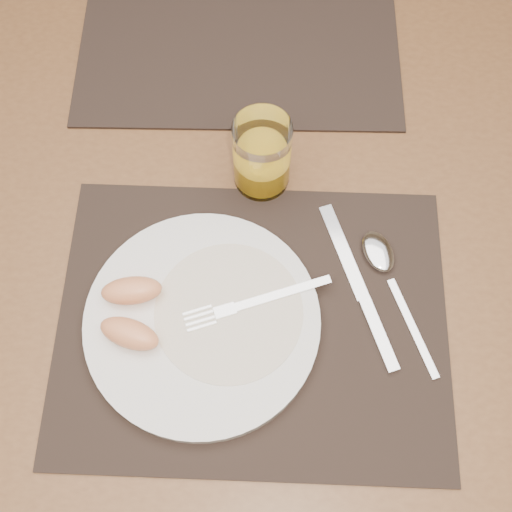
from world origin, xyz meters
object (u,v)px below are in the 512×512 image
object	(u,v)px
placemat_far	(240,28)
spoon	(383,262)
table	(241,192)
juice_glass	(262,158)
placemat_near	(252,322)
fork	(245,305)
knife	(364,299)
plate	(202,321)

from	to	relation	value
placemat_far	spoon	size ratio (longest dim) A/B	2.42
table	juice_glass	distance (m)	0.14
placemat_near	fork	world-z (taller)	fork
placemat_near	fork	xyz separation A→B (m)	(-0.01, 0.01, 0.02)
placemat_near	knife	bearing A→B (deg)	13.97
placemat_far	spoon	xyz separation A→B (m)	(0.19, -0.36, 0.01)
placemat_near	spoon	xyz separation A→B (m)	(0.15, 0.08, 0.01)
knife	juice_glass	world-z (taller)	juice_glass
placemat_far	juice_glass	bearing A→B (deg)	-80.57
spoon	placemat_far	bearing A→B (deg)	117.84
fork	juice_glass	size ratio (longest dim) A/B	1.59
placemat_near	knife	world-z (taller)	knife
fork	juice_glass	xyz separation A→B (m)	(0.01, 0.18, 0.03)
placemat_far	spoon	distance (m)	0.41
placemat_near	plate	xyz separation A→B (m)	(-0.06, -0.01, 0.01)
table	fork	world-z (taller)	fork
fork	juice_glass	distance (m)	0.18
plate	juice_glass	bearing A→B (deg)	73.08
placemat_near	knife	size ratio (longest dim) A/B	2.13
fork	spoon	bearing A→B (deg)	21.87
plate	juice_glass	world-z (taller)	juice_glass
fork	knife	xyz separation A→B (m)	(0.14, 0.02, -0.02)
knife	placemat_far	bearing A→B (deg)	112.28
knife	placemat_near	bearing A→B (deg)	-166.03
placemat_near	fork	size ratio (longest dim) A/B	2.65
juice_glass	placemat_far	bearing A→B (deg)	99.43
placemat_far	placemat_near	bearing A→B (deg)	-85.04
placemat_near	fork	distance (m)	0.03
spoon	placemat_near	bearing A→B (deg)	-152.82
table	spoon	bearing A→B (deg)	-38.17
placemat_near	juice_glass	xyz separation A→B (m)	(0.00, 0.19, 0.05)
fork	table	bearing A→B (deg)	95.17
table	placemat_near	bearing A→B (deg)	-82.91
fork	spoon	distance (m)	0.17
juice_glass	plate	bearing A→B (deg)	-106.92
placemat_near	fork	bearing A→B (deg)	122.45
placemat_far	knife	bearing A→B (deg)	-67.72
table	juice_glass	xyz separation A→B (m)	(0.03, -0.03, 0.13)
plate	knife	xyz separation A→B (m)	(0.19, 0.04, -0.01)
placemat_far	fork	distance (m)	0.43
plate	fork	xyz separation A→B (m)	(0.05, 0.02, 0.01)
placemat_near	plate	world-z (taller)	plate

